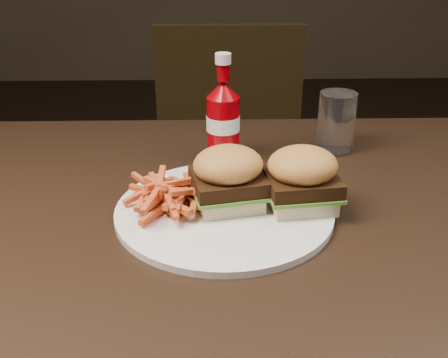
{
  "coord_description": "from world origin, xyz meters",
  "views": [
    {
      "loc": [
        -0.01,
        -0.65,
        1.12
      ],
      "look_at": [
        0.01,
        0.01,
        0.8
      ],
      "focal_mm": 42.0,
      "sensor_mm": 36.0,
      "label": 1
    }
  ],
  "objects_px": {
    "chair_far": "(226,155)",
    "tumbler": "(336,121)",
    "plate": "(224,211)",
    "dining_table": "(217,226)",
    "ketchup_bottle": "(223,129)"
  },
  "relations": [
    {
      "from": "chair_far",
      "to": "tumbler",
      "type": "relative_size",
      "value": 4.07
    },
    {
      "from": "plate",
      "to": "tumbler",
      "type": "relative_size",
      "value": 2.96
    },
    {
      "from": "dining_table",
      "to": "chair_far",
      "type": "height_order",
      "value": "dining_table"
    },
    {
      "from": "dining_table",
      "to": "plate",
      "type": "height_order",
      "value": "plate"
    },
    {
      "from": "dining_table",
      "to": "chair_far",
      "type": "xyz_separation_m",
      "value": [
        0.04,
        0.95,
        -0.3
      ]
    },
    {
      "from": "plate",
      "to": "tumbler",
      "type": "xyz_separation_m",
      "value": [
        0.21,
        0.23,
        0.05
      ]
    },
    {
      "from": "chair_far",
      "to": "ketchup_bottle",
      "type": "height_order",
      "value": "ketchup_bottle"
    },
    {
      "from": "chair_far",
      "to": "tumbler",
      "type": "height_order",
      "value": "tumbler"
    },
    {
      "from": "plate",
      "to": "ketchup_bottle",
      "type": "distance_m",
      "value": 0.19
    },
    {
      "from": "chair_far",
      "to": "ketchup_bottle",
      "type": "distance_m",
      "value": 0.86
    },
    {
      "from": "dining_table",
      "to": "tumbler",
      "type": "xyz_separation_m",
      "value": [
        0.22,
        0.23,
        0.08
      ]
    },
    {
      "from": "dining_table",
      "to": "tumbler",
      "type": "distance_m",
      "value": 0.32
    },
    {
      "from": "dining_table",
      "to": "tumbler",
      "type": "height_order",
      "value": "tumbler"
    },
    {
      "from": "dining_table",
      "to": "chair_far",
      "type": "relative_size",
      "value": 2.83
    },
    {
      "from": "dining_table",
      "to": "chair_far",
      "type": "distance_m",
      "value": 1.0
    }
  ]
}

